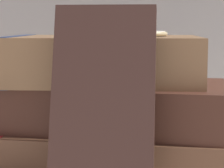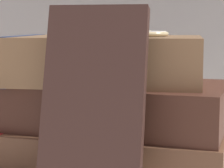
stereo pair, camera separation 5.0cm
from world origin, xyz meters
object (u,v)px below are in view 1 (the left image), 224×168
object	(u,v)px
book_flat_middle	(113,105)
book_leaning_front	(103,104)
book_flat_top	(101,59)
pocket_watch	(146,34)
book_flat_bottom	(111,142)

from	to	relation	value
book_flat_middle	book_leaning_front	bearing A→B (deg)	-82.63
book_flat_middle	book_flat_top	distance (m)	0.05
book_flat_middle	pocket_watch	distance (m)	0.09
book_flat_middle	book_leaning_front	xyz separation A→B (m)	(0.00, -0.10, 0.02)
pocket_watch	book_leaning_front	bearing A→B (deg)	-107.98
book_flat_bottom	book_flat_middle	xyz separation A→B (m)	(0.00, 0.00, 0.04)
book_flat_middle	pocket_watch	size ratio (longest dim) A/B	4.89
book_leaning_front	book_flat_top	bearing A→B (deg)	98.82
book_flat_bottom	book_flat_middle	size ratio (longest dim) A/B	1.00
book_flat_bottom	pocket_watch	bearing A→B (deg)	4.88
book_flat_bottom	book_flat_top	size ratio (longest dim) A/B	1.12
book_flat_top	pocket_watch	size ratio (longest dim) A/B	4.36
book_flat_middle	book_leaning_front	size ratio (longest dim) A/B	1.48
book_flat_middle	pocket_watch	bearing A→B (deg)	3.63
book_flat_top	book_leaning_front	xyz separation A→B (m)	(0.02, -0.11, -0.03)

